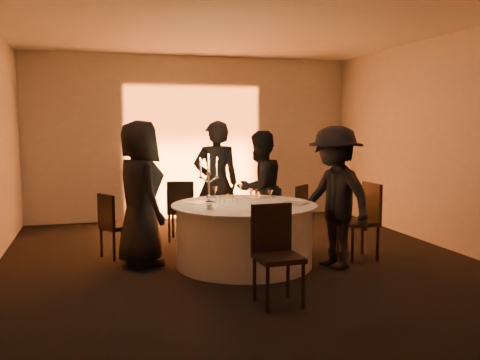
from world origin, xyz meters
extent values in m
plane|color=black|center=(0.00, 0.00, 0.00)|extent=(7.00, 7.00, 0.00)
plane|color=silver|center=(0.00, 0.00, 3.00)|extent=(7.00, 7.00, 0.00)
plane|color=#B6B0A9|center=(0.00, 3.50, 1.50)|extent=(7.00, 0.00, 7.00)
plane|color=#B6B0A9|center=(0.00, -3.50, 1.50)|extent=(7.00, 0.00, 7.00)
plane|color=#B6B0A9|center=(3.00, 0.00, 1.50)|extent=(0.00, 7.00, 7.00)
cube|color=black|center=(0.00, 3.20, 0.05)|extent=(0.25, 0.12, 0.10)
cylinder|color=black|center=(0.00, 0.00, 0.01)|extent=(0.60, 0.60, 0.03)
cylinder|color=black|center=(0.00, 0.00, 0.38)|extent=(0.20, 0.20, 0.75)
cylinder|color=white|center=(0.00, 0.00, 0.38)|extent=(1.68, 1.68, 0.75)
cylinder|color=white|center=(0.00, 0.00, 0.76)|extent=(1.80, 1.80, 0.02)
cube|color=black|center=(-1.50, 0.84, 0.41)|extent=(0.51, 0.51, 0.05)
cube|color=black|center=(-1.65, 0.75, 0.64)|extent=(0.22, 0.34, 0.42)
cylinder|color=black|center=(-1.28, 0.77, 0.20)|extent=(0.04, 0.04, 0.40)
cylinder|color=black|center=(-1.44, 1.05, 0.20)|extent=(0.04, 0.04, 0.40)
cylinder|color=black|center=(-1.56, 0.62, 0.20)|extent=(0.04, 0.04, 0.40)
cylinder|color=black|center=(-1.72, 0.90, 0.20)|extent=(0.04, 0.04, 0.40)
cube|color=black|center=(-0.51, 1.64, 0.44)|extent=(0.50, 0.50, 0.05)
cube|color=black|center=(-0.57, 1.47, 0.69)|extent=(0.40, 0.16, 0.46)
cylinder|color=black|center=(-0.30, 1.76, 0.22)|extent=(0.04, 0.04, 0.43)
cylinder|color=black|center=(-0.62, 1.86, 0.22)|extent=(0.04, 0.04, 0.43)
cylinder|color=black|center=(-0.40, 1.43, 0.22)|extent=(0.04, 0.04, 0.43)
cylinder|color=black|center=(-0.73, 1.53, 0.22)|extent=(0.04, 0.04, 0.43)
cube|color=black|center=(1.04, 1.10, 0.41)|extent=(0.53, 0.53, 0.05)
cube|color=black|center=(1.16, 0.98, 0.64)|extent=(0.30, 0.29, 0.43)
cylinder|color=black|center=(1.05, 1.33, 0.20)|extent=(0.04, 0.04, 0.40)
cylinder|color=black|center=(0.81, 1.11, 0.20)|extent=(0.04, 0.04, 0.40)
cylinder|color=black|center=(1.27, 1.10, 0.20)|extent=(0.04, 0.04, 0.40)
cylinder|color=black|center=(1.03, 0.88, 0.20)|extent=(0.04, 0.04, 0.40)
cube|color=black|center=(1.52, -0.08, 0.47)|extent=(0.45, 0.45, 0.05)
cube|color=black|center=(1.72, -0.07, 0.74)|extent=(0.06, 0.43, 0.49)
cylinder|color=black|center=(1.33, 0.10, 0.23)|extent=(0.04, 0.04, 0.46)
cylinder|color=black|center=(1.34, -0.27, 0.23)|extent=(0.04, 0.04, 0.46)
cylinder|color=black|center=(1.70, 0.12, 0.23)|extent=(0.04, 0.04, 0.46)
cylinder|color=black|center=(1.71, -0.25, 0.23)|extent=(0.04, 0.04, 0.46)
cube|color=black|center=(-0.08, -1.50, 0.46)|extent=(0.45, 0.45, 0.05)
cube|color=black|center=(-0.09, -1.31, 0.73)|extent=(0.43, 0.06, 0.48)
cylinder|color=black|center=(-0.25, -1.69, 0.23)|extent=(0.04, 0.04, 0.45)
cylinder|color=black|center=(0.11, -1.67, 0.23)|extent=(0.04, 0.04, 0.45)
cylinder|color=black|center=(-0.27, -1.33, 0.23)|extent=(0.04, 0.04, 0.45)
cylinder|color=black|center=(0.09, -1.31, 0.23)|extent=(0.04, 0.04, 0.45)
imported|color=black|center=(-1.24, 0.37, 0.90)|extent=(0.80, 1.01, 1.80)
imported|color=black|center=(-0.08, 1.21, 0.90)|extent=(0.69, 0.47, 1.80)
imported|color=black|center=(0.52, 1.02, 0.83)|extent=(1.00, 0.93, 1.66)
imported|color=black|center=(1.05, -0.36, 0.87)|extent=(0.97, 1.27, 1.73)
cylinder|color=white|center=(-0.50, 0.22, 0.78)|extent=(0.29, 0.29, 0.01)
cube|color=#B4B4B9|center=(-0.67, 0.22, 0.78)|extent=(0.01, 0.17, 0.01)
cube|color=#B4B4B9|center=(-0.33, 0.22, 0.78)|extent=(0.02, 0.17, 0.01)
cylinder|color=white|center=(-0.06, 0.60, 0.78)|extent=(0.25, 0.25, 0.01)
cube|color=#B4B4B9|center=(-0.23, 0.60, 0.78)|extent=(0.02, 0.17, 0.01)
cube|color=#B4B4B9|center=(0.11, 0.60, 0.78)|extent=(0.01, 0.17, 0.01)
sphere|color=orange|center=(-0.06, 0.60, 0.82)|extent=(0.07, 0.07, 0.07)
cylinder|color=white|center=(0.38, 0.50, 0.78)|extent=(0.26, 0.26, 0.01)
cube|color=#B4B4B9|center=(0.21, 0.50, 0.78)|extent=(0.02, 0.17, 0.01)
cube|color=#B4B4B9|center=(0.55, 0.50, 0.78)|extent=(0.01, 0.17, 0.01)
cylinder|color=white|center=(0.60, -0.14, 0.78)|extent=(0.30, 0.30, 0.01)
cube|color=#B4B4B9|center=(0.43, -0.14, 0.78)|extent=(0.02, 0.17, 0.01)
cube|color=#B4B4B9|center=(0.77, -0.14, 0.78)|extent=(0.01, 0.17, 0.01)
cylinder|color=white|center=(0.07, -0.53, 0.78)|extent=(0.25, 0.25, 0.01)
cube|color=#B4B4B9|center=(-0.10, -0.53, 0.78)|extent=(0.01, 0.17, 0.01)
cube|color=#B4B4B9|center=(0.24, -0.53, 0.78)|extent=(0.02, 0.17, 0.01)
sphere|color=orange|center=(0.07, -0.53, 0.82)|extent=(0.07, 0.07, 0.07)
cylinder|color=white|center=(-0.50, -0.31, 0.77)|extent=(0.11, 0.11, 0.01)
cylinder|color=white|center=(-0.50, -0.31, 0.81)|extent=(0.07, 0.07, 0.06)
cylinder|color=white|center=(-0.40, 0.23, 0.78)|extent=(0.13, 0.13, 0.02)
sphere|color=white|center=(-0.40, 0.23, 0.84)|extent=(0.07, 0.07, 0.07)
cylinder|color=white|center=(-0.40, 0.23, 0.96)|extent=(0.03, 0.03, 0.33)
cylinder|color=white|center=(-0.40, 0.23, 1.14)|extent=(0.05, 0.05, 0.03)
cylinder|color=silver|center=(-0.40, 0.23, 1.25)|extent=(0.02, 0.02, 0.21)
cone|color=yellow|center=(-0.40, 0.23, 1.38)|extent=(0.02, 0.02, 0.03)
cylinder|color=white|center=(-0.45, 0.23, 1.06)|extent=(0.12, 0.02, 0.08)
cylinder|color=white|center=(-0.50, 0.23, 1.09)|extent=(0.05, 0.05, 0.03)
cylinder|color=silver|center=(-0.50, 0.23, 1.20)|extent=(0.02, 0.02, 0.21)
cone|color=yellow|center=(-0.50, 0.23, 1.33)|extent=(0.02, 0.02, 0.03)
cylinder|color=white|center=(-0.34, 0.23, 1.06)|extent=(0.12, 0.02, 0.08)
cylinder|color=white|center=(-0.29, 0.23, 1.09)|extent=(0.05, 0.05, 0.03)
cylinder|color=silver|center=(-0.29, 0.23, 1.20)|extent=(0.02, 0.02, 0.21)
cone|color=yellow|center=(-0.29, 0.23, 1.33)|extent=(0.02, 0.02, 0.03)
cylinder|color=white|center=(0.08, -0.01, 0.77)|extent=(0.06, 0.06, 0.01)
cylinder|color=white|center=(0.08, -0.01, 0.83)|extent=(0.01, 0.01, 0.10)
cone|color=white|center=(0.08, -0.01, 0.92)|extent=(0.07, 0.07, 0.09)
cylinder|color=white|center=(0.27, -0.21, 0.77)|extent=(0.06, 0.06, 0.01)
cylinder|color=white|center=(0.27, -0.21, 0.83)|extent=(0.01, 0.01, 0.10)
cone|color=white|center=(0.27, -0.21, 0.92)|extent=(0.07, 0.07, 0.09)
cylinder|color=white|center=(0.08, -0.30, 0.77)|extent=(0.06, 0.06, 0.01)
cylinder|color=white|center=(0.08, -0.30, 0.83)|extent=(0.01, 0.01, 0.10)
cone|color=white|center=(0.08, -0.30, 0.92)|extent=(0.07, 0.07, 0.09)
cylinder|color=white|center=(0.07, 0.45, 0.77)|extent=(0.06, 0.06, 0.01)
cylinder|color=white|center=(0.07, 0.45, 0.83)|extent=(0.01, 0.01, 0.10)
cone|color=white|center=(0.07, 0.45, 0.92)|extent=(0.07, 0.07, 0.09)
cylinder|color=white|center=(-0.30, 0.34, 0.77)|extent=(0.06, 0.06, 0.01)
cylinder|color=white|center=(-0.30, 0.34, 0.83)|extent=(0.01, 0.01, 0.10)
cone|color=white|center=(-0.30, 0.34, 0.92)|extent=(0.07, 0.07, 0.09)
cylinder|color=white|center=(-0.30, -0.06, 0.82)|extent=(0.07, 0.07, 0.09)
cylinder|color=white|center=(0.26, 0.26, 0.82)|extent=(0.07, 0.07, 0.09)
cylinder|color=white|center=(-0.15, -0.09, 0.82)|extent=(0.07, 0.07, 0.09)
camera|label=1|loc=(-1.77, -6.29, 1.76)|focal=40.00mm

